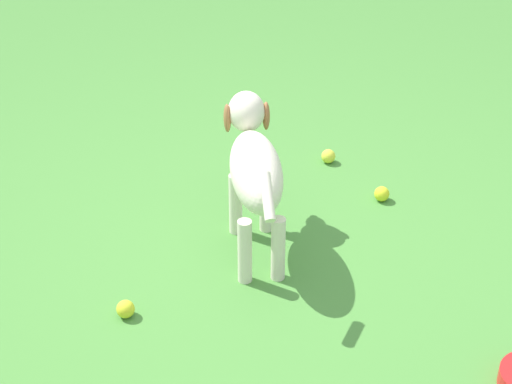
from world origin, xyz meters
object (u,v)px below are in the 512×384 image
Objects in this scene: tennis_ball_1 at (126,309)px; tennis_ball_2 at (382,194)px; dog at (254,167)px; tennis_ball_0 at (328,156)px.

tennis_ball_2 is at bearing -102.96° from tennis_ball_1.
dog is 9.65× the size of tennis_ball_1.
dog reaches higher than tennis_ball_2.
tennis_ball_1 is at bearing 93.61° from tennis_ball_0.
dog is at bearing -97.27° from tennis_ball_1.
dog is 9.65× the size of tennis_ball_0.
tennis_ball_2 is (-0.28, -1.23, 0.00)m from tennis_ball_1.
tennis_ball_1 is (-0.09, 1.35, 0.00)m from tennis_ball_0.
tennis_ball_0 and tennis_ball_1 have the same top height.
dog reaches higher than tennis_ball_0.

